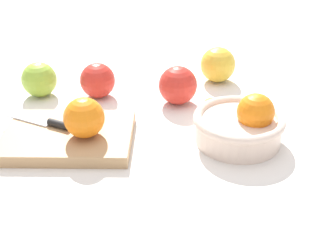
% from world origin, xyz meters
% --- Properties ---
extents(ground_plane, '(2.40, 2.40, 0.00)m').
position_xyz_m(ground_plane, '(0.00, 0.00, 0.00)').
color(ground_plane, silver).
extents(bowl, '(0.17, 0.17, 0.10)m').
position_xyz_m(bowl, '(-0.18, 0.06, 0.04)').
color(bowl, beige).
rests_on(bowl, ground_plane).
extents(cutting_board, '(0.24, 0.18, 0.02)m').
position_xyz_m(cutting_board, '(0.13, 0.05, 0.01)').
color(cutting_board, tan).
rests_on(cutting_board, ground_plane).
extents(orange_on_board, '(0.07, 0.07, 0.07)m').
position_xyz_m(orange_on_board, '(0.10, 0.07, 0.06)').
color(orange_on_board, orange).
rests_on(orange_on_board, cutting_board).
extents(knife, '(0.14, 0.09, 0.01)m').
position_xyz_m(knife, '(0.18, 0.02, 0.03)').
color(knife, silver).
rests_on(knife, cutting_board).
extents(apple_front_right, '(0.08, 0.08, 0.08)m').
position_xyz_m(apple_front_right, '(0.22, -0.15, 0.04)').
color(apple_front_right, '#8EB738').
rests_on(apple_front_right, ground_plane).
extents(apple_front_right_2, '(0.08, 0.08, 0.08)m').
position_xyz_m(apple_front_right_2, '(0.10, -0.14, 0.04)').
color(apple_front_right_2, red).
rests_on(apple_front_right_2, ground_plane).
extents(apple_front_left, '(0.08, 0.08, 0.08)m').
position_xyz_m(apple_front_left, '(-0.08, -0.10, 0.04)').
color(apple_front_left, red).
rests_on(apple_front_left, ground_plane).
extents(apple_front_left_2, '(0.08, 0.08, 0.08)m').
position_xyz_m(apple_front_left_2, '(-0.18, -0.21, 0.04)').
color(apple_front_left_2, gold).
rests_on(apple_front_left_2, ground_plane).
extents(citrus_peel, '(0.06, 0.06, 0.01)m').
position_xyz_m(citrus_peel, '(-0.16, -0.10, 0.00)').
color(citrus_peel, orange).
rests_on(citrus_peel, ground_plane).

